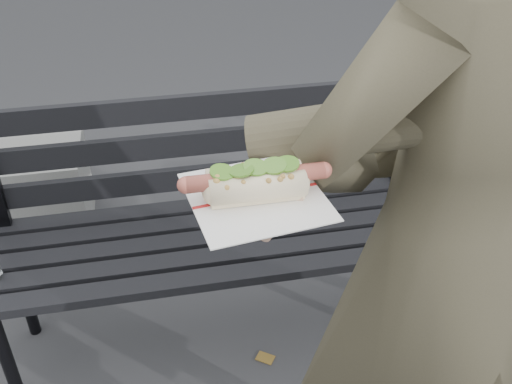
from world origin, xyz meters
TOP-DOWN VIEW (x-y plane):
  - park_bench at (0.03, 0.92)m, footprint 1.50×0.44m
  - person at (0.41, 0.17)m, footprint 0.73×0.54m
  - held_hotdog at (0.20, 0.14)m, footprint 0.63×0.31m

SIDE VIEW (x-z plane):
  - park_bench at x=0.03m, z-range 0.08..0.96m
  - person at x=0.41m, z-range 0.00..1.83m
  - held_hotdog at x=0.20m, z-range 1.11..1.30m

